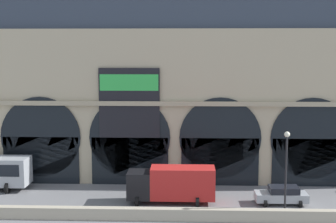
# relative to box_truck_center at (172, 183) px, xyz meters

# --- Properties ---
(ground_plane) EXTENTS (200.00, 200.00, 0.00)m
(ground_plane) POSITION_rel_box_truck_center_xyz_m (0.08, 0.63, -1.70)
(ground_plane) COLOR slate
(quay_parapet_wall) EXTENTS (90.00, 0.70, 0.95)m
(quay_parapet_wall) POSITION_rel_box_truck_center_xyz_m (0.08, -4.42, -1.22)
(quay_parapet_wall) COLOR #B2A891
(quay_parapet_wall) RESTS_ON ground
(station_building) EXTENTS (45.58, 5.68, 19.71)m
(station_building) POSITION_rel_box_truck_center_xyz_m (0.10, 8.27, 7.85)
(station_building) COLOR #BCAD8C
(station_building) RESTS_ON ground
(box_truck_center) EXTENTS (7.50, 2.91, 3.12)m
(box_truck_center) POSITION_rel_box_truck_center_xyz_m (0.00, 0.00, 0.00)
(box_truck_center) COLOR black
(box_truck_center) RESTS_ON ground
(car_mideast) EXTENTS (4.40, 2.22, 1.55)m
(car_mideast) POSITION_rel_box_truck_center_xyz_m (9.38, -0.06, -0.90)
(car_mideast) COLOR #ADB2B7
(car_mideast) RESTS_ON ground
(street_lamp_quayside) EXTENTS (0.44, 0.44, 6.90)m
(street_lamp_quayside) POSITION_rel_box_truck_center_xyz_m (8.92, -3.62, 2.71)
(street_lamp_quayside) COLOR black
(street_lamp_quayside) RESTS_ON ground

